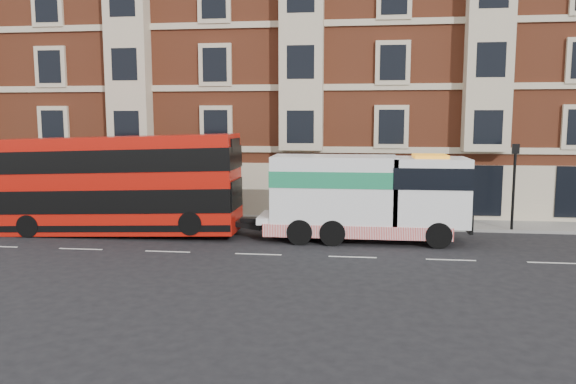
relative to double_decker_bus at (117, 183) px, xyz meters
name	(u,v)px	position (x,y,z in m)	size (l,w,h in m)	color
ground	(258,254)	(7.65, -3.31, -2.58)	(120.00, 120.00, 0.00)	black
sidewalk	(282,221)	(7.65, 4.19, -2.51)	(90.00, 3.00, 0.15)	slate
victorian_terrace	(304,53)	(8.15, 11.69, 7.48)	(45.00, 12.00, 20.40)	brown
lamp_post_west	(169,176)	(1.65, 2.89, 0.10)	(0.35, 0.15, 4.35)	black
lamp_post_east	(514,180)	(19.65, 2.89, 0.10)	(0.35, 0.15, 4.35)	black
double_decker_bus	(117,183)	(0.00, 0.00, 0.00)	(12.04, 2.76, 4.87)	#BA130A
tow_truck	(363,196)	(12.06, 0.00, -0.45)	(9.64, 2.85, 4.02)	white
pedestrian	(126,201)	(-1.42, 4.35, -1.54)	(0.65, 0.43, 1.78)	#181B31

